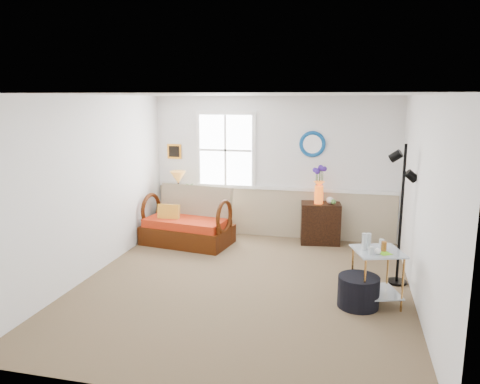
% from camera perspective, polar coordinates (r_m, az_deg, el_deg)
% --- Properties ---
extents(floor, '(4.50, 5.00, 0.01)m').
position_cam_1_polar(floor, '(6.59, 0.31, -11.45)').
color(floor, olive).
rests_on(floor, ground).
extents(ceiling, '(4.50, 5.00, 0.01)m').
position_cam_1_polar(ceiling, '(6.07, 0.34, 11.79)').
color(ceiling, white).
rests_on(ceiling, walls).
extents(walls, '(4.51, 5.01, 2.60)m').
position_cam_1_polar(walls, '(6.20, 0.32, -0.31)').
color(walls, white).
rests_on(walls, floor).
extents(wainscot, '(4.46, 0.02, 0.90)m').
position_cam_1_polar(wainscot, '(8.76, 3.99, -2.54)').
color(wainscot, tan).
rests_on(wainscot, walls).
extents(chair_rail, '(4.46, 0.04, 0.06)m').
position_cam_1_polar(chair_rail, '(8.65, 4.02, 0.47)').
color(chair_rail, white).
rests_on(chair_rail, walls).
extents(window, '(1.14, 0.06, 1.44)m').
position_cam_1_polar(window, '(8.74, -1.77, 5.11)').
color(window, white).
rests_on(window, walls).
extents(picture, '(0.28, 0.03, 0.28)m').
position_cam_1_polar(picture, '(9.07, -8.00, 4.92)').
color(picture, '#C2781B').
rests_on(picture, walls).
extents(mirror, '(0.47, 0.07, 0.47)m').
position_cam_1_polar(mirror, '(8.46, 8.82, 5.79)').
color(mirror, '#105FA1').
rests_on(mirror, walls).
extents(loveseat, '(1.64, 1.08, 1.00)m').
position_cam_1_polar(loveseat, '(8.34, -6.47, -2.97)').
color(loveseat, '#4B2004').
rests_on(loveseat, floor).
extents(throw_pillow, '(0.39, 0.11, 0.39)m').
position_cam_1_polar(throw_pillow, '(8.38, -8.69, -2.82)').
color(throw_pillow, orange).
rests_on(throw_pillow, loveseat).
extents(lamp_stand, '(0.45, 0.45, 0.66)m').
position_cam_1_polar(lamp_stand, '(9.03, -7.40, -2.97)').
color(lamp_stand, '#33180B').
rests_on(lamp_stand, floor).
extents(table_lamp, '(0.36, 0.36, 0.54)m').
position_cam_1_polar(table_lamp, '(8.91, -7.53, 0.80)').
color(table_lamp, orange).
rests_on(table_lamp, lamp_stand).
extents(potted_plant, '(0.41, 0.43, 0.26)m').
position_cam_1_polar(potted_plant, '(8.88, -6.53, -0.14)').
color(potted_plant, '#51853A').
rests_on(potted_plant, lamp_stand).
extents(cabinet, '(0.73, 0.52, 0.73)m').
position_cam_1_polar(cabinet, '(8.48, 9.77, -3.75)').
color(cabinet, '#33180B').
rests_on(cabinet, floor).
extents(flower_vase, '(0.26, 0.26, 0.66)m').
position_cam_1_polar(flower_vase, '(8.28, 9.62, 0.84)').
color(flower_vase, '#ED5612').
rests_on(flower_vase, cabinet).
extents(side_table, '(0.70, 0.70, 0.71)m').
position_cam_1_polar(side_table, '(6.19, 16.31, -9.97)').
color(side_table, '#B67D38').
rests_on(side_table, floor).
extents(tabletop_items, '(0.49, 0.49, 0.21)m').
position_cam_1_polar(tabletop_items, '(6.01, 16.23, -5.96)').
color(tabletop_items, silver).
rests_on(tabletop_items, side_table).
extents(floor_lamp, '(0.35, 0.35, 1.96)m').
position_cam_1_polar(floor_lamp, '(6.77, 19.04, -2.71)').
color(floor_lamp, black).
rests_on(floor_lamp, floor).
extents(ottoman, '(0.62, 0.62, 0.39)m').
position_cam_1_polar(ottoman, '(6.12, 14.23, -11.68)').
color(ottoman, black).
rests_on(ottoman, floor).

